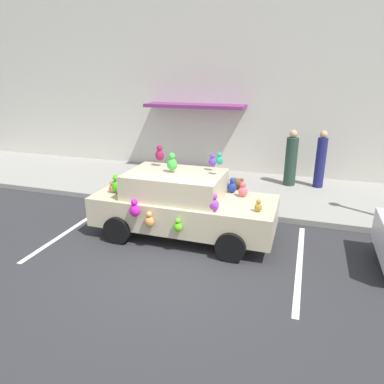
{
  "coord_description": "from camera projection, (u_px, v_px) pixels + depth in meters",
  "views": [
    {
      "loc": [
        2.38,
        -5.75,
        3.77
      ],
      "look_at": [
        -0.19,
        2.12,
        0.9
      ],
      "focal_mm": 33.1,
      "sensor_mm": 36.0,
      "label": 1
    }
  ],
  "objects": [
    {
      "name": "ground_plane",
      "position": [
        168.0,
        268.0,
        7.1
      ],
      "size": [
        60.0,
        60.0,
        0.0
      ],
      "primitive_type": "plane",
      "color": "#2D2D30"
    },
    {
      "name": "parking_stripe_front",
      "position": [
        299.0,
        263.0,
        7.26
      ],
      "size": [
        0.12,
        3.6,
        0.01
      ],
      "primitive_type": "cube",
      "color": "silver",
      "rests_on": "ground"
    },
    {
      "name": "teddy_bear_on_sidewalk",
      "position": [
        238.0,
        192.0,
        9.96
      ],
      "size": [
        0.4,
        0.34,
        0.77
      ],
      "color": "brown",
      "rests_on": "sidewalk"
    },
    {
      "name": "pedestrian_walking_past",
      "position": [
        321.0,
        161.0,
        11.27
      ],
      "size": [
        0.31,
        0.31,
        1.83
      ],
      "color": "navy",
      "rests_on": "sidewalk"
    },
    {
      "name": "sidewalk",
      "position": [
        225.0,
        189.0,
        11.56
      ],
      "size": [
        24.0,
        4.0,
        0.15
      ],
      "primitive_type": "cube",
      "color": "gray",
      "rests_on": "ground"
    },
    {
      "name": "plush_covered_car",
      "position": [
        182.0,
        204.0,
        8.27
      ],
      "size": [
        4.23,
        1.97,
        2.06
      ],
      "color": "#C7B995",
      "rests_on": "ground"
    },
    {
      "name": "parking_stripe_rear",
      "position": [
        73.0,
        228.0,
        8.87
      ],
      "size": [
        0.12,
        3.6,
        0.01
      ],
      "primitive_type": "cube",
      "color": "silver",
      "rests_on": "ground"
    },
    {
      "name": "storefront_building",
      "position": [
        241.0,
        87.0,
        12.47
      ],
      "size": [
        24.0,
        1.25,
        6.4
      ],
      "color": "beige",
      "rests_on": "ground"
    },
    {
      "name": "pedestrian_near_shopfront",
      "position": [
        291.0,
        160.0,
        11.49
      ],
      "size": [
        0.38,
        0.38,
        1.82
      ],
      "color": "#283F35",
      "rests_on": "sidewalk"
    }
  ]
}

